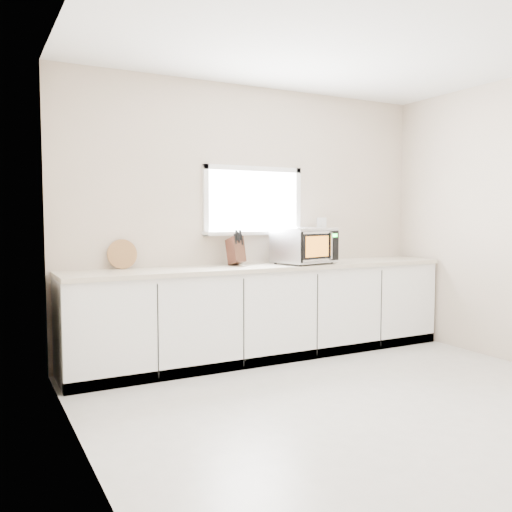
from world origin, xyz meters
TOP-DOWN VIEW (x-y plane):
  - ground at (0.00, 0.00)m, footprint 4.00×4.00m
  - back_wall at (0.00, 2.00)m, footprint 4.00×0.17m
  - cabinets at (0.00, 1.70)m, footprint 3.92×0.60m
  - countertop at (0.00, 1.69)m, footprint 3.92×0.64m
  - microwave at (0.39, 1.62)m, footprint 0.65×0.56m
  - knife_block at (-0.30, 1.77)m, footprint 0.12×0.24m
  - cutting_board at (-1.35, 1.94)m, footprint 0.27×0.06m
  - coffee_grinder at (0.69, 1.66)m, footprint 0.14×0.14m

SIDE VIEW (x-z plane):
  - ground at x=0.00m, z-range 0.00..0.00m
  - cabinets at x=0.00m, z-range 0.00..0.88m
  - countertop at x=0.00m, z-range 0.88..0.92m
  - coffee_grinder at x=0.69m, z-range 0.92..1.16m
  - cutting_board at x=-1.35m, z-range 0.92..1.19m
  - knife_block at x=-0.30m, z-range 0.90..1.24m
  - microwave at x=0.39m, z-range 0.93..1.29m
  - back_wall at x=0.00m, z-range 0.01..2.71m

